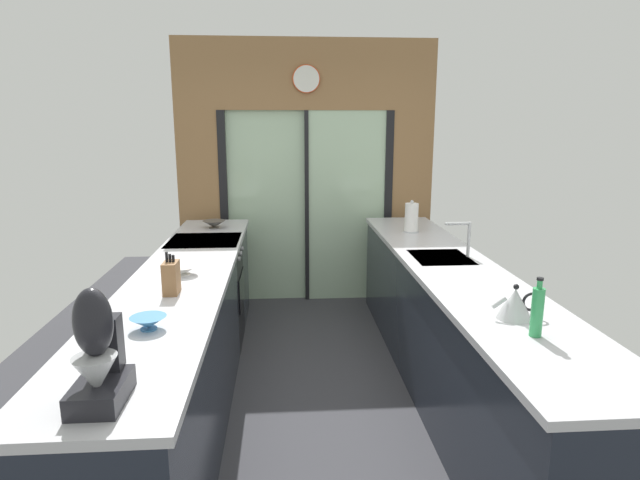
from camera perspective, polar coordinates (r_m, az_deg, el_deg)
The scene contains 14 objects.
ground_plane at distance 4.14m, azimuth -0.17°, elevation -14.45°, with size 5.04×7.60×0.02m, color #38383D.
back_wall_unit at distance 5.50m, azimuth -1.48°, elevation 8.91°, with size 2.64×0.12×2.70m.
left_counter_run at distance 3.57m, azimuth -14.65°, elevation -11.07°, with size 0.62×3.80×0.92m.
right_counter_run at distance 3.85m, azimuth 13.98°, elevation -9.32°, with size 0.62×3.80×0.92m.
sink_faucet at distance 3.94m, azimuth 15.38°, elevation 0.68°, with size 0.19×0.02×0.26m.
oven_range at distance 4.61m, azimuth -12.14°, elevation -5.65°, with size 0.60×0.60×0.92m.
mixing_bowl_near at distance 2.63m, azimuth -18.08°, elevation -8.48°, with size 0.17×0.17×0.06m.
mixing_bowl_mid at distance 3.48m, azimuth -14.53°, elevation -3.17°, with size 0.18×0.18×0.06m.
mixing_bowl_far at distance 4.97m, azimuth -11.40°, elevation 1.71°, with size 0.21×0.21×0.07m.
knife_block at distance 3.11m, azimuth -15.81°, elevation -3.92°, with size 0.08×0.14×0.24m.
stand_mixer at distance 2.00m, azimuth -22.89°, elevation -11.79°, with size 0.17×0.27×0.42m.
kettle at distance 2.80m, azimuth 20.37°, elevation -6.47°, with size 0.26×0.18×0.18m.
soap_bottle at distance 2.59m, azimuth 22.45°, elevation -7.12°, with size 0.06×0.06×0.28m.
paper_towel_roll at distance 4.76m, azimuth 9.87°, elevation 2.38°, with size 0.14×0.14×0.29m.
Camera 1 is at (-0.25, -3.09, 1.87)m, focal length 29.56 mm.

